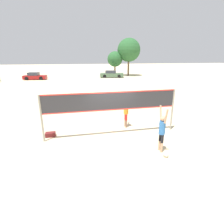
{
  "coord_description": "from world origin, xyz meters",
  "views": [
    {
      "loc": [
        -1.9,
        -8.62,
        4.12
      ],
      "look_at": [
        0.0,
        0.0,
        1.33
      ],
      "focal_mm": 28.0,
      "sensor_mm": 36.0,
      "label": 1
    }
  ],
  "objects_px": {
    "volleyball_net": "(112,104)",
    "parked_car_near": "(112,74)",
    "player_spiker": "(162,129)",
    "gear_bag": "(50,134)",
    "tree_right_cluster": "(115,59)",
    "player_blocker": "(126,110)",
    "tree_left_cluster": "(129,50)",
    "parked_car_mid": "(35,76)",
    "volleyball": "(166,154)"
  },
  "relations": [
    {
      "from": "volleyball",
      "to": "parked_car_near",
      "type": "distance_m",
      "value": 30.51
    },
    {
      "from": "player_spiker",
      "to": "parked_car_mid",
      "type": "bearing_deg",
      "value": 20.17
    },
    {
      "from": "volleyball_net",
      "to": "tree_right_cluster",
      "type": "relative_size",
      "value": 1.35
    },
    {
      "from": "gear_bag",
      "to": "parked_car_near",
      "type": "distance_m",
      "value": 28.56
    },
    {
      "from": "volleyball_net",
      "to": "player_blocker",
      "type": "xyz_separation_m",
      "value": [
        1.07,
        0.96,
        -0.69
      ]
    },
    {
      "from": "volleyball_net",
      "to": "player_spiker",
      "type": "height_order",
      "value": "volleyball_net"
    },
    {
      "from": "tree_right_cluster",
      "to": "volleyball_net",
      "type": "bearing_deg",
      "value": -103.59
    },
    {
      "from": "gear_bag",
      "to": "tree_left_cluster",
      "type": "height_order",
      "value": "tree_left_cluster"
    },
    {
      "from": "volleyball_net",
      "to": "volleyball",
      "type": "xyz_separation_m",
      "value": [
        1.79,
        -2.67,
        -1.65
      ]
    },
    {
      "from": "volleyball_net",
      "to": "parked_car_near",
      "type": "distance_m",
      "value": 28.2
    },
    {
      "from": "tree_right_cluster",
      "to": "parked_car_near",
      "type": "bearing_deg",
      "value": -114.31
    },
    {
      "from": "parked_car_mid",
      "to": "volleyball",
      "type": "bearing_deg",
      "value": -64.19
    },
    {
      "from": "player_spiker",
      "to": "tree_right_cluster",
      "type": "distance_m",
      "value": 33.6
    },
    {
      "from": "parked_car_near",
      "to": "parked_car_mid",
      "type": "bearing_deg",
      "value": -166.55
    },
    {
      "from": "volleyball_net",
      "to": "player_blocker",
      "type": "height_order",
      "value": "volleyball_net"
    },
    {
      "from": "player_spiker",
      "to": "volleyball_net",
      "type": "bearing_deg",
      "value": 39.45
    },
    {
      "from": "player_blocker",
      "to": "parked_car_mid",
      "type": "distance_m",
      "value": 27.96
    },
    {
      "from": "gear_bag",
      "to": "parked_car_mid",
      "type": "distance_m",
      "value": 27.14
    },
    {
      "from": "player_blocker",
      "to": "tree_right_cluster",
      "type": "relative_size",
      "value": 0.39
    },
    {
      "from": "volleyball",
      "to": "parked_car_near",
      "type": "xyz_separation_m",
      "value": [
        4.17,
        30.21,
        0.52
      ]
    },
    {
      "from": "parked_car_mid",
      "to": "tree_left_cluster",
      "type": "xyz_separation_m",
      "value": [
        19.45,
        3.35,
        4.94
      ]
    },
    {
      "from": "player_blocker",
      "to": "tree_left_cluster",
      "type": "relative_size",
      "value": 0.25
    },
    {
      "from": "player_blocker",
      "to": "volleyball",
      "type": "distance_m",
      "value": 3.83
    },
    {
      "from": "player_spiker",
      "to": "tree_left_cluster",
      "type": "xyz_separation_m",
      "value": [
        8.72,
        32.57,
        4.44
      ]
    },
    {
      "from": "volleyball",
      "to": "gear_bag",
      "type": "bearing_deg",
      "value": 147.84
    },
    {
      "from": "volleyball_net",
      "to": "parked_car_near",
      "type": "relative_size",
      "value": 1.43
    },
    {
      "from": "volleyball",
      "to": "tree_left_cluster",
      "type": "bearing_deg",
      "value": 75.25
    },
    {
      "from": "player_blocker",
      "to": "gear_bag",
      "type": "xyz_separation_m",
      "value": [
        -4.37,
        -0.44,
        -0.97
      ]
    },
    {
      "from": "volleyball_net",
      "to": "volleyball",
      "type": "distance_m",
      "value": 3.61
    },
    {
      "from": "player_spiker",
      "to": "gear_bag",
      "type": "relative_size",
      "value": 4.04
    },
    {
      "from": "parked_car_near",
      "to": "volleyball",
      "type": "bearing_deg",
      "value": -86.26
    },
    {
      "from": "player_blocker",
      "to": "volleyball",
      "type": "bearing_deg",
      "value": 11.11
    },
    {
      "from": "parked_car_near",
      "to": "tree_left_cluster",
      "type": "relative_size",
      "value": 0.62
    },
    {
      "from": "tree_left_cluster",
      "to": "volleyball",
      "type": "bearing_deg",
      "value": -104.75
    },
    {
      "from": "parked_car_near",
      "to": "gear_bag",
      "type": "bearing_deg",
      "value": -97.31
    },
    {
      "from": "volleyball_net",
      "to": "player_blocker",
      "type": "bearing_deg",
      "value": 41.82
    },
    {
      "from": "parked_car_near",
      "to": "player_blocker",
      "type": "bearing_deg",
      "value": -88.81
    },
    {
      "from": "volleyball_net",
      "to": "player_spiker",
      "type": "distance_m",
      "value": 2.88
    },
    {
      "from": "volleyball",
      "to": "tree_left_cluster",
      "type": "distance_m",
      "value": 34.63
    },
    {
      "from": "player_blocker",
      "to": "tree_left_cluster",
      "type": "xyz_separation_m",
      "value": [
        9.42,
        29.45,
        4.46
      ]
    },
    {
      "from": "gear_bag",
      "to": "player_spiker",
      "type": "bearing_deg",
      "value": -27.92
    },
    {
      "from": "tree_right_cluster",
      "to": "player_blocker",
      "type": "bearing_deg",
      "value": -102.05
    },
    {
      "from": "tree_left_cluster",
      "to": "tree_right_cluster",
      "type": "xyz_separation_m",
      "value": [
        -3.04,
        0.45,
        -1.91
      ]
    },
    {
      "from": "volleyball_net",
      "to": "parked_car_mid",
      "type": "distance_m",
      "value": 28.53
    },
    {
      "from": "volleyball_net",
      "to": "gear_bag",
      "type": "distance_m",
      "value": 3.73
    },
    {
      "from": "volleyball_net",
      "to": "parked_car_mid",
      "type": "bearing_deg",
      "value": 108.31
    },
    {
      "from": "volleyball",
      "to": "parked_car_mid",
      "type": "bearing_deg",
      "value": 109.87
    },
    {
      "from": "player_blocker",
      "to": "parked_car_mid",
      "type": "bearing_deg",
      "value": -158.98
    },
    {
      "from": "parked_car_near",
      "to": "parked_car_mid",
      "type": "xyz_separation_m",
      "value": [
        -14.92,
        -0.48,
        -0.04
      ]
    },
    {
      "from": "volleyball_net",
      "to": "parked_car_mid",
      "type": "relative_size",
      "value": 1.69
    }
  ]
}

